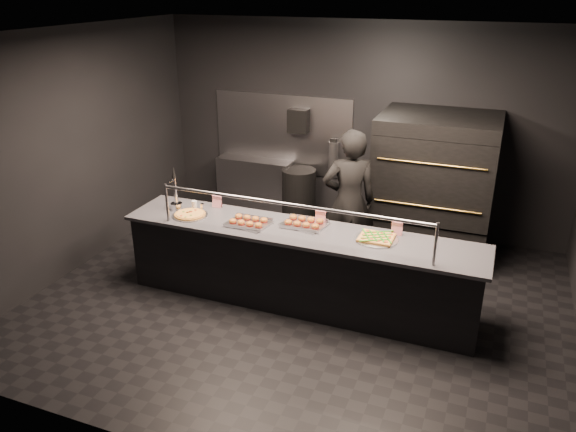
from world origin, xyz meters
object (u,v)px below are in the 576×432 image
at_px(prep_shelf, 255,186).
at_px(beer_tap, 176,197).
at_px(worker, 349,202).
at_px(slider_tray_b, 304,223).
at_px(trash_bin, 299,196).
at_px(service_counter, 299,267).
at_px(round_pizza, 190,215).
at_px(pizza_oven, 434,186).
at_px(square_pizza, 376,238).
at_px(towel_dispenser, 299,121).
at_px(slider_tray_a, 248,222).
at_px(fire_extinguisher, 333,156).

distance_m(prep_shelf, beer_tap, 2.37).
xyz_separation_m(beer_tap, worker, (1.88, 0.99, -0.15)).
relative_size(prep_shelf, beer_tap, 2.20).
relative_size(slider_tray_b, trash_bin, 0.63).
relative_size(service_counter, trash_bin, 4.79).
xyz_separation_m(round_pizza, trash_bin, (0.53, 2.28, -0.51)).
height_order(pizza_oven, trash_bin, pizza_oven).
distance_m(square_pizza, worker, 1.11).
distance_m(towel_dispenser, trash_bin, 1.14).
bearing_deg(towel_dispenser, worker, -49.20).
bearing_deg(worker, prep_shelf, -61.46).
bearing_deg(slider_tray_a, pizza_oven, 47.32).
relative_size(trash_bin, worker, 0.46).
bearing_deg(fire_extinguisher, towel_dispenser, -178.96).
bearing_deg(pizza_oven, fire_extinguisher, 162.11).
distance_m(service_counter, pizza_oven, 2.30).
distance_m(pizza_oven, square_pizza, 1.86).
bearing_deg(towel_dispenser, pizza_oven, -13.14).
xyz_separation_m(prep_shelf, worker, (1.88, -1.30, 0.48)).
relative_size(towel_dispenser, round_pizza, 0.83).
distance_m(prep_shelf, towel_dispenser, 1.31).
bearing_deg(round_pizza, slider_tray_a, 2.16).
bearing_deg(prep_shelf, worker, -34.60).
bearing_deg(towel_dispenser, service_counter, -69.37).
bearing_deg(beer_tap, prep_shelf, 90.00).
relative_size(prep_shelf, towel_dispenser, 3.43).
distance_m(pizza_oven, fire_extinguisher, 1.63).
relative_size(slider_tray_a, trash_bin, 0.60).
bearing_deg(worker, pizza_oven, -163.31).
bearing_deg(trash_bin, fire_extinguisher, 23.64).
relative_size(pizza_oven, round_pizza, 4.56).
xyz_separation_m(service_counter, pizza_oven, (1.20, 1.90, 0.50)).
relative_size(service_counter, slider_tray_b, 7.64).
bearing_deg(beer_tap, service_counter, -1.29).
bearing_deg(round_pizza, worker, 34.21).
distance_m(towel_dispenser, beer_tap, 2.50).
bearing_deg(fire_extinguisher, worker, -65.44).
bearing_deg(slider_tray_b, round_pizza, -170.26).
bearing_deg(beer_tap, round_pizza, -24.62).
height_order(towel_dispenser, fire_extinguisher, towel_dispenser).
xyz_separation_m(slider_tray_a, worker, (0.88, 1.08, -0.02)).
distance_m(service_counter, trash_bin, 2.34).
relative_size(prep_shelf, slider_tray_a, 2.35).
distance_m(beer_tap, worker, 2.13).
xyz_separation_m(beer_tap, slider_tray_b, (1.60, 0.11, -0.13)).
xyz_separation_m(service_counter, trash_bin, (-0.82, 2.20, -0.04)).
height_order(pizza_oven, beer_tap, pizza_oven).
bearing_deg(prep_shelf, towel_dispenser, 5.71).
bearing_deg(fire_extinguisher, slider_tray_a, -95.83).
height_order(square_pizza, worker, worker).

